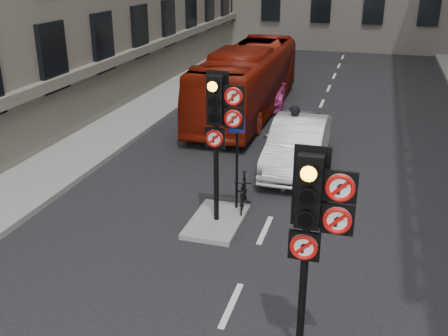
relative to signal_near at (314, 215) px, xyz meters
The scene contains 11 objects.
pavement_left 14.24m from the signal_near, 128.28° to the left, with size 3.00×50.00×0.16m, color gray.
centre_island 5.44m from the signal_near, 123.83° to the left, with size 1.20×2.00×0.12m, color gray.
signal_near is the anchor object (origin of this frame).
signal_far 4.77m from the signal_near, 123.02° to the left, with size 0.91×0.40×3.58m.
car_silver 8.96m from the signal_near, 100.25° to the left, with size 1.77×4.40×1.50m, color #AFB3B8.
car_white 8.50m from the signal_near, 99.66° to the left, with size 1.57×4.50×1.48m, color silver.
car_pink 16.23m from the signal_near, 104.31° to the left, with size 1.92×4.72×1.37m, color #C93B8C.
bus_red 14.29m from the signal_near, 107.55° to the left, with size 2.29×9.79×2.73m, color maroon.
motorcycle 5.90m from the signal_near, 114.40° to the left, with size 0.43×1.51×0.91m, color black.
motorcyclist 9.02m from the signal_near, 100.56° to the left, with size 0.66×0.44×1.82m, color black.
info_sign 5.39m from the signal_near, 116.73° to the left, with size 0.40×0.17×2.32m.
Camera 1 is at (2.11, -5.76, 5.99)m, focal length 42.00 mm.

